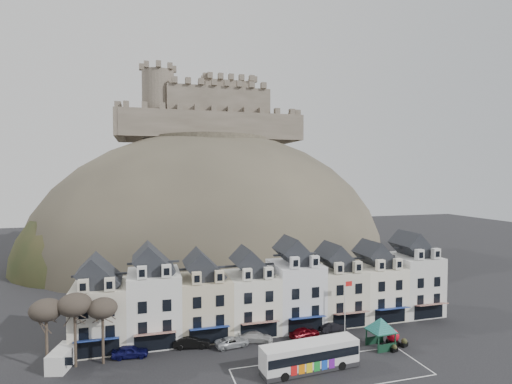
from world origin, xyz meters
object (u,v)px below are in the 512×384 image
Objects in this scene: flagpole at (346,304)px; car_black at (192,342)px; car_white at (256,337)px; car_maroon at (304,333)px; car_charcoal at (332,326)px; car_silver at (232,342)px; car_navy at (130,352)px; red_buoy at (393,337)px; bus_shelter at (381,324)px; white_van at (63,358)px; bus at (310,355)px.

flagpole is 1.66× the size of car_black.
car_white is (8.46, -0.56, -0.12)m from car_black.
car_maroon reaches higher than car_charcoal.
car_maroon reaches higher than car_white.
car_silver is (-15.85, 0.85, -3.84)m from flagpole.
car_navy is 0.97× the size of car_silver.
red_buoy reaches higher than car_silver.
bus_shelter is 1.44× the size of car_navy.
flagpole is at bearing 12.00° from white_van.
car_black reaches higher than car_maroon.
car_maroon is at bearing -84.50° from car_black.
car_black is (-25.54, 6.28, -0.25)m from red_buoy.
bus_shelter is at bearing -62.47° from flagpole.
white_van is at bearing 172.69° from red_buoy.
car_silver is (-20.45, 5.14, -0.40)m from red_buoy.
car_navy is at bearing 110.51° from car_white.
white_van is (-27.26, 8.60, -0.73)m from bus.
flagpole is at bearing -87.92° from car_navy.
red_buoy is 7.17m from flagpole.
car_black is 1.07× the size of car_silver.
bus is 11.61m from bus_shelter.
car_charcoal reaches higher than car_silver.
car_silver is 14.89m from car_charcoal.
flagpole is 28.78m from car_navy.
bus is 9.94m from car_white.
red_buoy is 0.50× the size of car_charcoal.
bus_shelter is 2.97m from red_buoy.
bus is at bearing -109.69° from car_navy.
bus_shelter is 31.64m from car_navy.
bus reaches higher than white_van.
car_navy is at bearing 75.72° from car_maroon.
car_maroon is (2.92, 8.49, -1.07)m from bus.
bus_shelter is at bearing -137.11° from car_maroon.
car_maroon is at bearing 98.85° from car_charcoal.
bus is 5.84× the size of red_buoy.
red_buoy is at bearing -88.67° from car_white.
red_buoy is 33.57m from car_navy.
flagpole is 1.82× the size of car_navy.
car_charcoal is at bearing 131.71° from red_buoy.
car_white is 1.06× the size of car_maroon.
car_maroon is at bearing -98.45° from car_silver.
car_black reaches higher than car_navy.
car_white is at bearing 173.44° from flagpole.
flagpole is 36.12m from white_van.
bus_shelter is 1.23× the size of white_van.
car_black is (7.57, 0.75, 0.05)m from car_navy.
car_black reaches higher than car_charcoal.
white_van is 15.05m from car_black.
car_white is at bearing 71.49° from car_maroon.
car_maroon is at bearing 153.84° from red_buoy.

